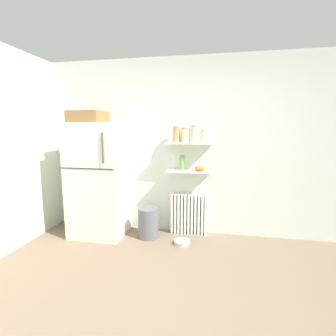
{
  "coord_description": "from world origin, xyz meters",
  "views": [
    {
      "loc": [
        0.34,
        -1.63,
        1.56
      ],
      "look_at": [
        -0.27,
        1.6,
        1.05
      ],
      "focal_mm": 26.33,
      "sensor_mm": 36.0,
      "label": 1
    }
  ],
  "objects_px": {
    "storage_jar_3": "(203,136)",
    "refrigerator": "(98,177)",
    "storage_jar_1": "(185,135)",
    "trash_bin": "(148,223)",
    "storage_jar_0": "(176,134)",
    "vase": "(182,163)",
    "shelf_bowl": "(200,168)",
    "pet_food_bowl": "(182,242)",
    "radiator": "(189,214)",
    "storage_jar_2": "(194,134)"
  },
  "relations": [
    {
      "from": "storage_jar_2",
      "to": "pet_food_bowl",
      "type": "xyz_separation_m",
      "value": [
        -0.12,
        -0.34,
        -1.48
      ]
    },
    {
      "from": "storage_jar_0",
      "to": "shelf_bowl",
      "type": "distance_m",
      "value": 0.6
    },
    {
      "from": "storage_jar_3",
      "to": "vase",
      "type": "distance_m",
      "value": 0.49
    },
    {
      "from": "radiator",
      "to": "storage_jar_3",
      "type": "xyz_separation_m",
      "value": [
        0.19,
        -0.03,
        1.17
      ]
    },
    {
      "from": "radiator",
      "to": "storage_jar_3",
      "type": "relative_size",
      "value": 3.39
    },
    {
      "from": "storage_jar_0",
      "to": "shelf_bowl",
      "type": "xyz_separation_m",
      "value": [
        0.35,
        0.0,
        -0.49
      ]
    },
    {
      "from": "refrigerator",
      "to": "pet_food_bowl",
      "type": "distance_m",
      "value": 1.53
    },
    {
      "from": "refrigerator",
      "to": "shelf_bowl",
      "type": "distance_m",
      "value": 1.5
    },
    {
      "from": "storage_jar_2",
      "to": "trash_bin",
      "type": "height_order",
      "value": "storage_jar_2"
    },
    {
      "from": "storage_jar_1",
      "to": "trash_bin",
      "type": "relative_size",
      "value": 0.47
    },
    {
      "from": "storage_jar_1",
      "to": "refrigerator",
      "type": "bearing_deg",
      "value": -170.56
    },
    {
      "from": "storage_jar_0",
      "to": "trash_bin",
      "type": "xyz_separation_m",
      "value": [
        -0.38,
        -0.2,
        -1.28
      ]
    },
    {
      "from": "radiator",
      "to": "storage_jar_1",
      "type": "height_order",
      "value": "storage_jar_1"
    },
    {
      "from": "storage_jar_0",
      "to": "storage_jar_3",
      "type": "xyz_separation_m",
      "value": [
        0.39,
        0.0,
        -0.03
      ]
    },
    {
      "from": "storage_jar_0",
      "to": "vase",
      "type": "bearing_deg",
      "value": 0.0
    },
    {
      "from": "storage_jar_0",
      "to": "trash_bin",
      "type": "distance_m",
      "value": 1.35
    },
    {
      "from": "trash_bin",
      "to": "pet_food_bowl",
      "type": "height_order",
      "value": "trash_bin"
    },
    {
      "from": "storage_jar_1",
      "to": "storage_jar_2",
      "type": "relative_size",
      "value": 0.88
    },
    {
      "from": "storage_jar_2",
      "to": "storage_jar_3",
      "type": "relative_size",
      "value": 1.31
    },
    {
      "from": "shelf_bowl",
      "to": "radiator",
      "type": "bearing_deg",
      "value": 169.22
    },
    {
      "from": "storage_jar_2",
      "to": "trash_bin",
      "type": "distance_m",
      "value": 1.44
    },
    {
      "from": "storage_jar_3",
      "to": "pet_food_bowl",
      "type": "distance_m",
      "value": 1.51
    },
    {
      "from": "radiator",
      "to": "vase",
      "type": "relative_size",
      "value": 2.69
    },
    {
      "from": "storage_jar_1",
      "to": "storage_jar_0",
      "type": "bearing_deg",
      "value": 180.0
    },
    {
      "from": "storage_jar_2",
      "to": "trash_bin",
      "type": "relative_size",
      "value": 0.54
    },
    {
      "from": "vase",
      "to": "storage_jar_3",
      "type": "bearing_deg",
      "value": 0.0
    },
    {
      "from": "radiator",
      "to": "refrigerator",
      "type": "bearing_deg",
      "value": -169.75
    },
    {
      "from": "radiator",
      "to": "trash_bin",
      "type": "bearing_deg",
      "value": -157.75
    },
    {
      "from": "storage_jar_3",
      "to": "refrigerator",
      "type": "bearing_deg",
      "value": -172.14
    },
    {
      "from": "storage_jar_1",
      "to": "storage_jar_2",
      "type": "distance_m",
      "value": 0.13
    },
    {
      "from": "refrigerator",
      "to": "storage_jar_3",
      "type": "height_order",
      "value": "refrigerator"
    },
    {
      "from": "storage_jar_3",
      "to": "storage_jar_0",
      "type": "bearing_deg",
      "value": 180.0
    },
    {
      "from": "trash_bin",
      "to": "pet_food_bowl",
      "type": "distance_m",
      "value": 0.57
    },
    {
      "from": "trash_bin",
      "to": "pet_food_bowl",
      "type": "bearing_deg",
      "value": -14.84
    },
    {
      "from": "vase",
      "to": "trash_bin",
      "type": "distance_m",
      "value": 1.01
    },
    {
      "from": "storage_jar_1",
      "to": "shelf_bowl",
      "type": "xyz_separation_m",
      "value": [
        0.22,
        0.0,
        -0.47
      ]
    },
    {
      "from": "storage_jar_3",
      "to": "storage_jar_2",
      "type": "bearing_deg",
      "value": -180.0
    },
    {
      "from": "pet_food_bowl",
      "to": "shelf_bowl",
      "type": "bearing_deg",
      "value": 57.93
    },
    {
      "from": "storage_jar_3",
      "to": "vase",
      "type": "bearing_deg",
      "value": 180.0
    },
    {
      "from": "radiator",
      "to": "storage_jar_2",
      "type": "xyz_separation_m",
      "value": [
        0.06,
        -0.03,
        1.2
      ]
    },
    {
      "from": "storage_jar_3",
      "to": "shelf_bowl",
      "type": "bearing_deg",
      "value": 180.0
    },
    {
      "from": "shelf_bowl",
      "to": "storage_jar_3",
      "type": "bearing_deg",
      "value": 0.0
    },
    {
      "from": "storage_jar_0",
      "to": "pet_food_bowl",
      "type": "bearing_deg",
      "value": -67.95
    },
    {
      "from": "refrigerator",
      "to": "vase",
      "type": "relative_size",
      "value": 8.02
    },
    {
      "from": "storage_jar_1",
      "to": "trash_bin",
      "type": "bearing_deg",
      "value": -158.1
    },
    {
      "from": "storage_jar_1",
      "to": "storage_jar_3",
      "type": "xyz_separation_m",
      "value": [
        0.26,
        0.0,
        -0.01
      ]
    },
    {
      "from": "refrigerator",
      "to": "storage_jar_3",
      "type": "xyz_separation_m",
      "value": [
        1.52,
        0.21,
        0.61
      ]
    },
    {
      "from": "trash_bin",
      "to": "vase",
      "type": "bearing_deg",
      "value": 23.78
    },
    {
      "from": "refrigerator",
      "to": "storage_jar_0",
      "type": "relative_size",
      "value": 7.83
    },
    {
      "from": "storage_jar_1",
      "to": "shelf_bowl",
      "type": "relative_size",
      "value": 1.29
    }
  ]
}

